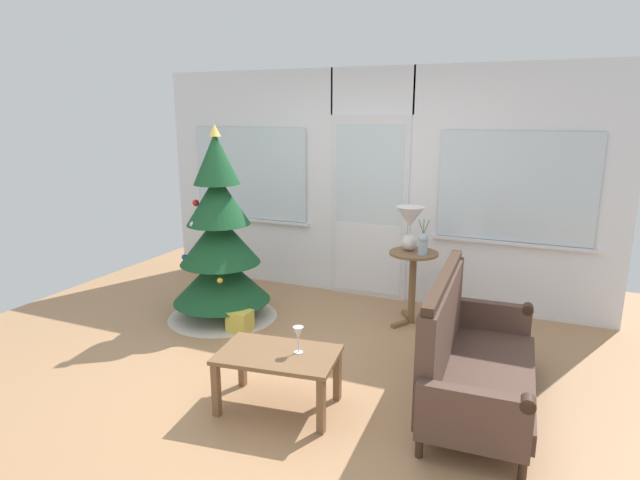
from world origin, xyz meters
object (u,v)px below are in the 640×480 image
(side_table, at_px, (413,273))
(wine_glass, at_px, (298,334))
(gift_box, at_px, (240,321))
(coffee_table, at_px, (278,361))
(settee_sofa, at_px, (467,354))
(table_lamp, at_px, (410,222))
(christmas_tree, at_px, (220,249))
(flower_vase, at_px, (423,243))

(side_table, relative_size, wine_glass, 3.79)
(gift_box, bearing_deg, coffee_table, -47.05)
(wine_glass, bearing_deg, settee_sofa, 26.94)
(table_lamp, bearing_deg, wine_glass, -98.83)
(christmas_tree, distance_m, flower_vase, 2.03)
(table_lamp, bearing_deg, side_table, -33.69)
(flower_vase, distance_m, coffee_table, 2.03)
(settee_sofa, relative_size, side_table, 2.26)
(wine_glass, relative_size, gift_box, 0.92)
(settee_sofa, distance_m, gift_box, 2.25)
(table_lamp, height_order, flower_vase, table_lamp)
(gift_box, bearing_deg, christmas_tree, 144.38)
(flower_vase, height_order, gift_box, flower_vase)
(settee_sofa, relative_size, flower_vase, 4.78)
(coffee_table, distance_m, gift_box, 1.45)
(settee_sofa, height_order, side_table, settee_sofa)
(table_lamp, distance_m, coffee_table, 2.13)
(settee_sofa, xyz_separation_m, coffee_table, (-1.22, -0.61, -0.02))
(christmas_tree, bearing_deg, wine_glass, -40.26)
(christmas_tree, height_order, table_lamp, christmas_tree)
(christmas_tree, relative_size, settee_sofa, 1.18)
(coffee_table, bearing_deg, table_lamp, 77.70)
(settee_sofa, relative_size, table_lamp, 3.80)
(side_table, relative_size, flower_vase, 2.11)
(christmas_tree, height_order, flower_vase, christmas_tree)
(flower_vase, bearing_deg, coffee_table, -107.49)
(gift_box, bearing_deg, side_table, 31.23)
(side_table, distance_m, coffee_table, 2.00)
(table_lamp, bearing_deg, gift_box, -146.55)
(christmas_tree, bearing_deg, gift_box, -35.62)
(christmas_tree, bearing_deg, coffee_table, -44.25)
(settee_sofa, bearing_deg, coffee_table, -153.36)
(table_lamp, relative_size, flower_vase, 1.26)
(settee_sofa, relative_size, gift_box, 7.85)
(gift_box, bearing_deg, settee_sofa, -11.26)
(table_lamp, relative_size, coffee_table, 0.49)
(side_table, relative_size, table_lamp, 1.68)
(side_table, relative_size, gift_box, 3.47)
(christmas_tree, distance_m, wine_glass, 1.95)
(settee_sofa, height_order, coffee_table, settee_sofa)
(side_table, bearing_deg, wine_glass, -100.79)
(flower_vase, bearing_deg, wine_glass, -104.14)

